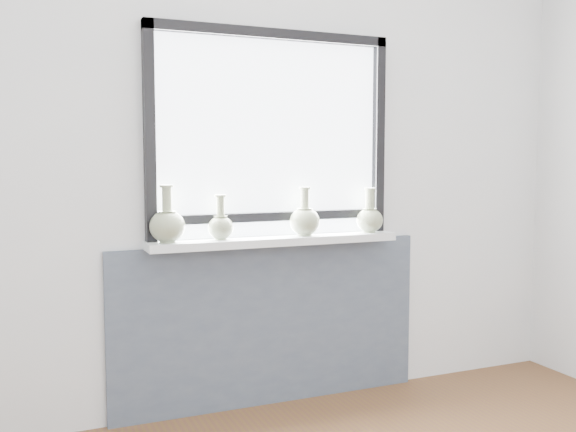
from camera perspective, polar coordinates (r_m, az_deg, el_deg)
name	(u,v)px	position (r m, az deg, el deg)	size (l,w,h in m)	color
back_wall	(269,158)	(3.35, -1.73, 5.15)	(3.60, 0.02, 2.60)	silver
apron_panel	(271,324)	(3.43, -1.51, -9.54)	(1.70, 0.03, 0.86)	#4E5867
windowsill	(276,241)	(3.28, -1.08, -2.21)	(1.32, 0.18, 0.04)	silver
window	(271,131)	(3.32, -1.51, 7.59)	(1.30, 0.06, 1.05)	black
vase_a	(167,224)	(3.09, -10.68, -0.71)	(0.17, 0.17, 0.28)	#9AA680
vase_b	(221,225)	(3.17, -6.01, -0.82)	(0.13, 0.13, 0.22)	#9AA680
vase_c	(305,220)	(3.32, 1.50, -0.33)	(0.16, 0.16, 0.25)	#9AA680
vase_d	(370,218)	(3.49, 7.27, -0.15)	(0.14, 0.14, 0.24)	#9AA680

